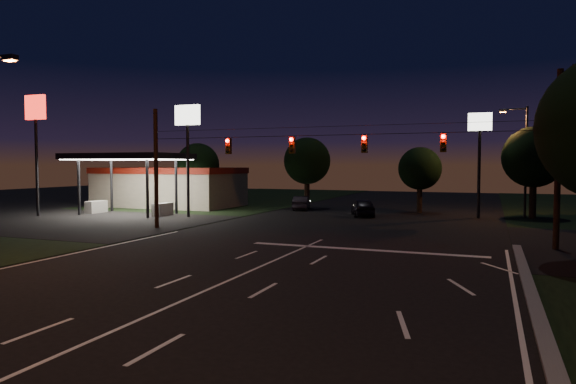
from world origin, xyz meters
The scene contains 18 objects.
ground centered at (0.00, 0.00, 0.00)m, with size 140.00×140.00×0.00m, color black.
cross_street_left centered at (-20.00, 16.00, 0.00)m, with size 20.00×16.00×0.02m, color black.
center_line centered at (0.00, -6.00, 0.01)m, with size 0.14×40.00×0.01m, color silver.
stop_bar centered at (3.00, 11.50, 0.01)m, with size 12.00×0.50×0.01m, color silver.
utility_pole_right centered at (12.00, 15.00, 0.00)m, with size 0.30×0.30×9.00m, color black.
utility_pole_left centered at (-12.00, 15.00, 0.00)m, with size 0.28×0.28×8.00m, color black.
signal_span centered at (0.00, 14.96, 5.50)m, with size 24.00×0.40×1.56m.
gas_station centered at (-21.86, 30.39, 2.38)m, with size 14.20×16.10×5.25m.
pole_sign_left_near centered at (-14.00, 22.00, 6.98)m, with size 2.20×0.30×9.10m.
pole_sign_left_far centered at (-26.00, 18.00, 7.61)m, with size 2.00×0.30×10.00m.
pole_sign_right centered at (8.00, 30.00, 6.24)m, with size 1.80×0.30×8.40m.
street_light_right_far centered at (11.24, 32.00, 5.24)m, with size 2.20×0.35×9.00m.
tree_far_a centered at (-17.98, 30.12, 4.26)m, with size 4.20×4.20×6.42m.
tree_far_b centered at (-7.98, 34.13, 4.61)m, with size 4.60×4.60×6.98m.
tree_far_c centered at (3.02, 33.10, 3.90)m, with size 3.80×3.80×5.86m.
tree_far_d centered at (12.02, 31.13, 4.83)m, with size 4.80×4.80×7.30m.
car_oncoming_a centered at (-1.00, 28.28, 0.74)m, with size 1.74×4.33×1.48m, color black.
car_oncoming_b centered at (-7.86, 32.03, 0.65)m, with size 1.37×3.94×1.30m, color black.
Camera 1 is at (8.93, -13.70, 4.25)m, focal length 32.00 mm.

